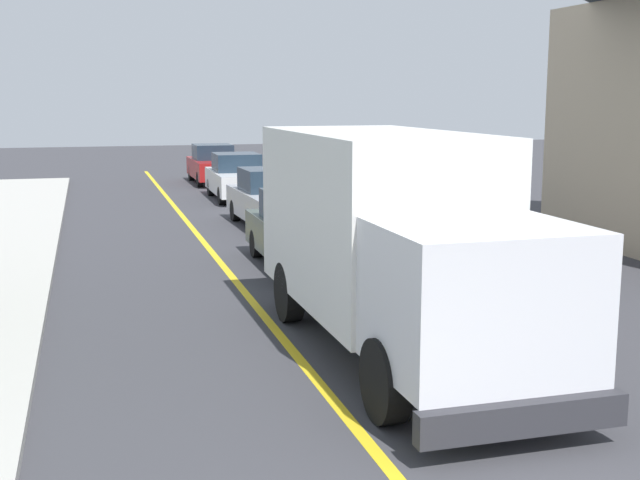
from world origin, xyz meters
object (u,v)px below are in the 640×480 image
object	(u,v)px
parked_car_furthest	(213,165)
stop_sign	(493,200)
parked_car_mid	(272,199)
parked_van_across	(457,227)
box_truck	(392,233)
parked_car_far	(237,178)
parked_car_near	(304,231)

from	to	relation	value
parked_car_furthest	stop_sign	size ratio (longest dim) A/B	1.66
parked_car_mid	parked_van_across	xyz separation A→B (m)	(2.94, -6.21, 0.00)
box_truck	parked_car_far	xyz separation A→B (m)	(1.02, 18.64, -0.97)
parked_car_near	parked_car_far	world-z (taller)	same
box_truck	parked_car_furthest	world-z (taller)	box_truck
parked_car_furthest	parked_van_across	world-z (taller)	same
box_truck	stop_sign	xyz separation A→B (m)	(2.91, 2.51, 0.09)
parked_car_near	parked_car_furthest	distance (m)	18.28
parked_car_far	stop_sign	size ratio (longest dim) A/B	1.67
parked_car_mid	parked_car_furthest	world-z (taller)	same
box_truck	parked_van_across	distance (m)	7.02
parked_car_near	parked_van_across	bearing A→B (deg)	-6.91
parked_car_furthest	box_truck	bearing A→B (deg)	-92.39
parked_car_near	parked_car_mid	xyz separation A→B (m)	(0.55, 5.79, 0.00)
parked_car_mid	stop_sign	bearing A→B (deg)	-77.81
box_truck	stop_sign	size ratio (longest dim) A/B	2.72
parked_car_far	parked_car_mid	bearing A→B (deg)	-91.45
box_truck	parked_car_near	xyz separation A→B (m)	(0.31, 6.25, -0.97)
box_truck	parked_car_furthest	bearing A→B (deg)	87.61
parked_car_far	stop_sign	xyz separation A→B (m)	(1.89, -16.14, 1.06)
parked_car_near	parked_car_far	xyz separation A→B (m)	(0.72, 12.39, 0.00)
parked_van_across	stop_sign	bearing A→B (deg)	-104.81
parked_car_near	box_truck	bearing A→B (deg)	-92.79
parked_car_near	parked_car_furthest	world-z (taller)	same
box_truck	parked_car_far	world-z (taller)	box_truck
parked_car_mid	parked_car_far	bearing A→B (deg)	88.55
parked_car_near	parked_car_furthest	xyz separation A→B (m)	(0.72, 18.26, 0.00)
parked_car_near	stop_sign	bearing A→B (deg)	-55.12
parked_car_near	stop_sign	distance (m)	4.68
parked_van_across	parked_car_far	bearing A→B (deg)	102.19
parked_van_across	parked_car_mid	bearing A→B (deg)	115.30
box_truck	parked_car_mid	world-z (taller)	box_truck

